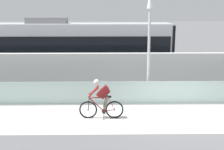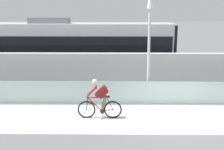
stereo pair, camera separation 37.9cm
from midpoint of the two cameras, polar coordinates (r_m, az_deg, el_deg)
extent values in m
plane|color=slate|center=(12.13, 13.87, -8.25)|extent=(200.00, 200.00, 0.00)
cube|color=silver|center=(12.12, 13.87, -8.23)|extent=(32.00, 3.20, 0.01)
cube|color=#ADC6C1|center=(13.68, 12.25, -3.45)|extent=(32.00, 0.05, 1.05)
cube|color=silver|center=(15.26, 11.02, 0.31)|extent=(32.00, 0.36, 2.10)
cube|color=#595654|center=(17.88, 9.48, -1.27)|extent=(32.00, 0.08, 0.01)
cube|color=#595654|center=(19.26, 8.84, -0.25)|extent=(32.00, 0.08, 0.01)
cube|color=silver|center=(18.12, -5.16, 5.13)|extent=(11.00, 2.50, 3.10)
cube|color=black|center=(18.07, -5.18, 6.24)|extent=(10.56, 2.54, 1.04)
cube|color=#19599E|center=(18.34, -5.07, 0.89)|extent=(10.78, 2.53, 0.28)
cube|color=slate|center=(18.28, -11.56, 10.45)|extent=(2.40, 1.10, 0.36)
cube|color=#232326|center=(19.05, -15.66, 0.38)|extent=(1.40, 1.88, 0.20)
cylinder|color=black|center=(18.39, -16.26, -0.27)|extent=(0.60, 0.10, 0.60)
cylinder|color=black|center=(19.74, -15.08, 0.65)|extent=(0.60, 0.10, 0.60)
cube|color=#232326|center=(18.37, 5.93, 0.34)|extent=(1.40, 1.88, 0.20)
cylinder|color=black|center=(17.68, 6.14, -0.34)|extent=(0.60, 0.10, 0.60)
cylinder|color=black|center=(19.08, 5.73, 0.63)|extent=(0.60, 0.10, 0.60)
cube|color=black|center=(18.39, 12.06, 5.02)|extent=(0.16, 2.54, 2.94)
torus|color=black|center=(11.72, -4.07, -6.76)|extent=(0.72, 0.06, 0.72)
cylinder|color=#99999E|center=(11.72, -4.07, -6.76)|extent=(0.07, 0.10, 0.07)
torus|color=black|center=(11.69, 1.10, -6.80)|extent=(0.72, 0.06, 0.72)
cylinder|color=#99999E|center=(11.69, 1.10, -6.80)|extent=(0.07, 0.10, 0.07)
cylinder|color=maroon|center=(11.63, -2.42, -5.78)|extent=(0.60, 0.04, 0.58)
cylinder|color=maroon|center=(11.61, -0.55, -5.72)|extent=(0.22, 0.04, 0.59)
cylinder|color=maroon|center=(11.54, -1.99, -4.42)|extent=(0.76, 0.04, 0.07)
cylinder|color=maroon|center=(11.70, 0.05, -6.93)|extent=(0.43, 0.03, 0.09)
cylinder|color=maroon|center=(11.60, 0.50, -5.58)|extent=(0.27, 0.02, 0.53)
cylinder|color=black|center=(11.64, -3.97, -5.62)|extent=(0.08, 0.03, 0.49)
cube|color=black|center=(11.52, -0.11, -4.26)|extent=(0.24, 0.10, 0.05)
cylinder|color=black|center=(11.54, -3.87, -4.00)|extent=(0.03, 0.58, 0.03)
cylinder|color=#262628|center=(11.71, -0.99, -7.06)|extent=(0.18, 0.02, 0.18)
cube|color=maroon|center=(11.46, -1.21, -3.22)|extent=(0.50, 0.28, 0.51)
cube|color=maroon|center=(11.48, -0.74, -3.66)|extent=(0.38, 0.30, 0.38)
sphere|color=beige|center=(11.38, -2.43, -1.55)|extent=(0.20, 0.20, 0.20)
sphere|color=silver|center=(11.37, -2.43, -1.38)|extent=(0.23, 0.23, 0.23)
cylinder|color=maroon|center=(11.48, -3.00, -3.17)|extent=(0.44, 0.41, 0.41)
cylinder|color=maroon|center=(11.48, -3.00, -3.17)|extent=(0.44, 0.41, 0.41)
cylinder|color=#726656|center=(11.63, -0.65, -5.93)|extent=(0.29, 0.33, 0.80)
cylinder|color=#726656|center=(11.58, -0.65, -5.27)|extent=(0.29, 0.33, 0.54)
cylinder|color=gray|center=(13.91, 7.72, -4.83)|extent=(0.24, 0.24, 0.20)
cylinder|color=silver|center=(13.44, 7.98, 3.75)|extent=(0.12, 0.12, 4.20)
camera|label=1|loc=(0.19, -89.21, 0.18)|focal=46.74mm
camera|label=2|loc=(0.19, 90.79, -0.18)|focal=46.74mm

